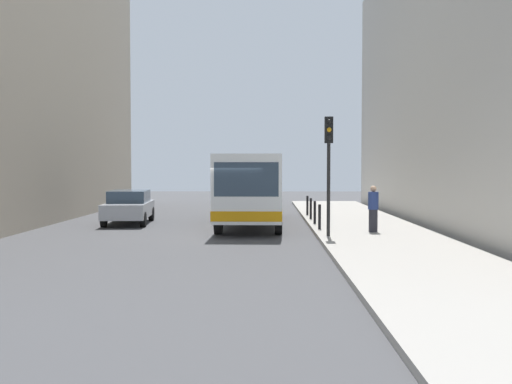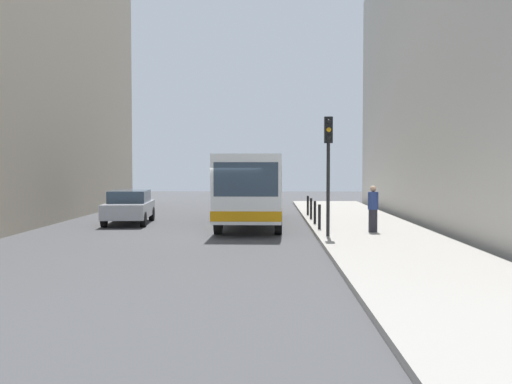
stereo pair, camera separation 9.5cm
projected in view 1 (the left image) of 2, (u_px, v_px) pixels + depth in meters
name	position (u px, v px, depth m)	size (l,w,h in m)	color
ground_plane	(228.00, 236.00, 22.52)	(80.00, 80.00, 0.00)	#424244
sidewalk	(375.00, 234.00, 22.43)	(4.40, 40.00, 0.15)	#9E9991
building_right	(503.00, 65.00, 26.04)	(7.00, 32.00, 13.77)	#BCB7AD
bus	(253.00, 185.00, 26.89)	(2.73, 11.07, 3.00)	white
car_beside_bus	(129.00, 206.00, 27.16)	(2.12, 4.52, 1.48)	#A5A8AD
traffic_light	(329.00, 153.00, 20.92)	(0.28, 0.33, 4.10)	black
bollard_near	(320.00, 217.00, 23.35)	(0.11, 0.11, 0.95)	black
bollard_mid	(315.00, 212.00, 25.64)	(0.11, 0.11, 0.95)	black
bollard_far	(311.00, 209.00, 27.93)	(0.11, 0.11, 0.95)	black
bollard_farthest	(307.00, 205.00, 30.22)	(0.11, 0.11, 0.95)	black
pedestrian_near_signal	(373.00, 209.00, 22.32)	(0.38, 0.38, 1.70)	#26262D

